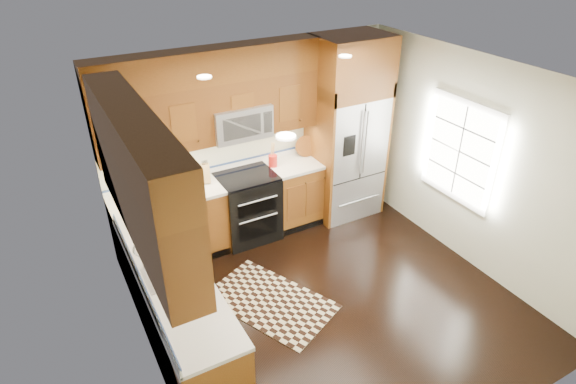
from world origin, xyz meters
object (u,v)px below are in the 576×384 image
refrigerator (347,129)px  range (248,207)px  knife_block (206,173)px  utensil_crock (273,158)px  rug (271,301)px

refrigerator → range: bearing=178.6°
knife_block → utensil_crock: 0.95m
range → knife_block: size_ratio=3.18×
knife_block → utensil_crock: bearing=-1.6°
rug → knife_block: 1.81m
range → rug: bearing=-104.5°
rug → refrigerator: bearing=9.6°
refrigerator → knife_block: (-2.06, 0.16, -0.24)m
knife_block → range: bearing=-13.1°
range → utensil_crock: utensil_crock is taller
refrigerator → utensil_crock: refrigerator is taller
rug → knife_block: knife_block is taller
range → knife_block: knife_block is taller
utensil_crock → range: bearing=-168.1°
refrigerator → rug: refrigerator is taller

